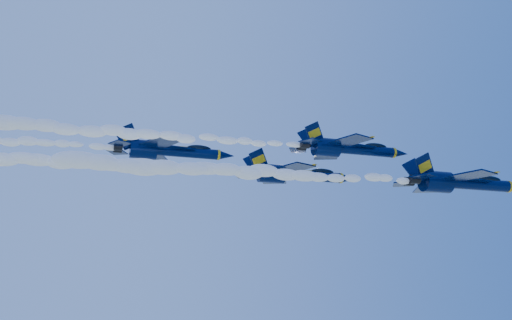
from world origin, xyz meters
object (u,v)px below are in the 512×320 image
object	(u,v)px
jet_lead	(460,183)
jet_third	(294,174)
jet_fourth	(168,150)
jet_second	(348,148)

from	to	relation	value
jet_lead	jet_third	bearing A→B (deg)	135.80
jet_lead	jet_fourth	bearing A→B (deg)	142.64
jet_third	jet_fourth	size ratio (longest dim) A/B	0.93
jet_fourth	jet_second	bearing A→B (deg)	-47.84
jet_third	jet_fourth	world-z (taller)	jet_fourth
jet_lead	jet_third	xyz separation A→B (m)	(-16.27, 15.82, 3.40)
jet_third	jet_fourth	distance (m)	20.09
jet_second	jet_fourth	world-z (taller)	jet_fourth
jet_second	jet_third	world-z (taller)	jet_second
jet_second	jet_fourth	distance (m)	29.62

